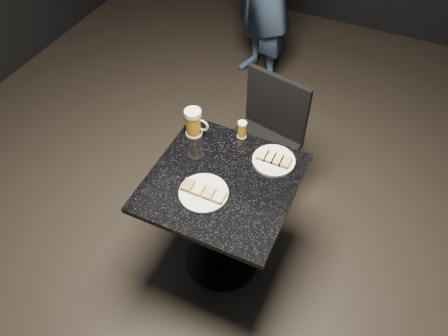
% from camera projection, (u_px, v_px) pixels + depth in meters
% --- Properties ---
extents(floor, '(6.00, 6.00, 0.00)m').
position_uv_depth(floor, '(223.00, 258.00, 2.67)').
color(floor, black).
rests_on(floor, ground).
extents(plate_large, '(0.23, 0.23, 0.01)m').
position_uv_depth(plate_large, '(204.00, 193.00, 2.05)').
color(plate_large, white).
rests_on(plate_large, table).
extents(plate_small, '(0.21, 0.21, 0.01)m').
position_uv_depth(plate_small, '(274.00, 161.00, 2.19)').
color(plate_small, white).
rests_on(plate_small, table).
extents(table, '(0.70, 0.70, 0.75)m').
position_uv_depth(table, '(222.00, 210.00, 2.29)').
color(table, black).
rests_on(table, floor).
extents(beer_mug, '(0.13, 0.09, 0.16)m').
position_uv_depth(beer_mug, '(194.00, 123.00, 2.27)').
color(beer_mug, white).
rests_on(beer_mug, table).
extents(beer_tumbler, '(0.05, 0.05, 0.10)m').
position_uv_depth(beer_tumbler, '(242.00, 130.00, 2.27)').
color(beer_tumbler, silver).
rests_on(beer_tumbler, table).
extents(chair, '(0.49, 0.49, 0.88)m').
position_uv_depth(chair, '(264.00, 137.00, 2.66)').
color(chair, black).
rests_on(chair, floor).
extents(canapes_on_plate_large, '(0.21, 0.07, 0.02)m').
position_uv_depth(canapes_on_plate_large, '(203.00, 191.00, 2.04)').
color(canapes_on_plate_large, '#4C3521').
rests_on(canapes_on_plate_large, plate_large).
extents(canapes_on_plate_small, '(0.17, 0.07, 0.02)m').
position_uv_depth(canapes_on_plate_small, '(274.00, 158.00, 2.17)').
color(canapes_on_plate_small, '#4C3521').
rests_on(canapes_on_plate_small, plate_small).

